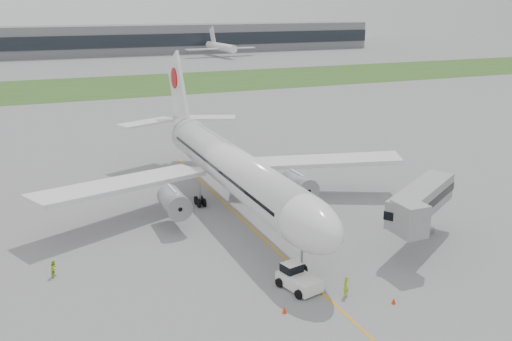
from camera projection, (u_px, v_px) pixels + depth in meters
name	position (u px, v px, depth m)	size (l,w,h in m)	color
ground	(244.00, 221.00, 67.67)	(600.00, 600.00, 0.00)	gray
apron_markings	(260.00, 236.00, 63.25)	(70.00, 70.00, 0.04)	orange
grass_strip	(99.00, 87.00, 173.69)	(600.00, 50.00, 0.02)	#30541F
terminal_building	(64.00, 41.00, 268.78)	(320.00, 22.30, 14.00)	gray
airliner	(229.00, 164.00, 70.36)	(48.13, 53.95, 17.88)	white
pushback_tug	(297.00, 278.00, 51.59)	(3.52, 4.50, 2.08)	white
jet_bridge	(420.00, 203.00, 59.43)	(12.91, 10.58, 6.53)	#979699
safety_cone_left	(285.00, 310.00, 47.50)	(0.43, 0.43, 0.58)	red
safety_cone_right	(394.00, 301.00, 48.98)	(0.40, 0.40, 0.55)	red
ground_crew_near	(346.00, 286.00, 50.07)	(0.71, 0.47, 1.94)	#A6D223
ground_crew_far	(54.00, 268.00, 53.68)	(0.80, 0.63, 1.65)	#A5D423
distant_aircraft_right	(221.00, 57.00, 269.00)	(34.11, 30.10, 13.04)	white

